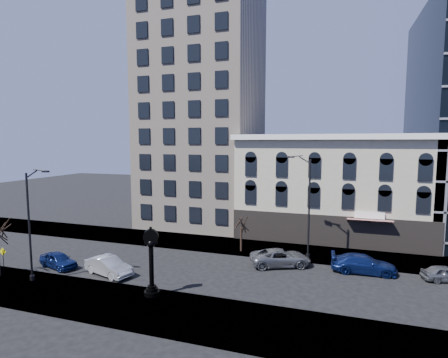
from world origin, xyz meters
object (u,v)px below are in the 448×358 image
(street_clock, at_px, (151,264))
(car_near_b, at_px, (109,266))
(car_near_a, at_px, (58,260))
(street_lamp_near, at_px, (34,195))
(warning_sign, at_px, (3,255))

(street_clock, relative_size, car_near_b, 1.10)
(car_near_a, xyz_separation_m, car_near_b, (5.57, -0.08, 0.08))
(street_lamp_near, xyz_separation_m, car_near_a, (-1.14, 3.32, -6.61))
(street_lamp_near, bearing_deg, warning_sign, 168.25)
(street_clock, relative_size, car_near_a, 1.27)
(car_near_a, bearing_deg, street_clock, -88.24)
(car_near_a, relative_size, car_near_b, 0.86)
(warning_sign, bearing_deg, car_near_a, 33.34)
(street_clock, height_order, car_near_b, street_clock)
(street_clock, height_order, street_lamp_near, street_lamp_near)
(street_clock, xyz_separation_m, street_lamp_near, (-10.24, -0.57, 4.82))
(car_near_b, bearing_deg, warning_sign, 121.97)
(warning_sign, bearing_deg, street_clock, -3.13)
(car_near_a, bearing_deg, warning_sign, 141.23)
(street_lamp_near, bearing_deg, street_clock, 0.02)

